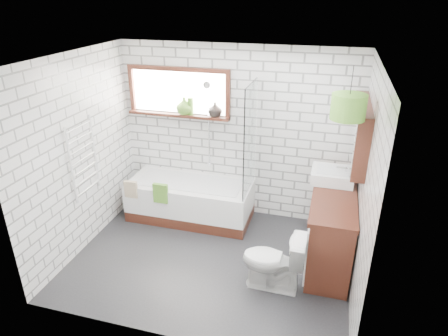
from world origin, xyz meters
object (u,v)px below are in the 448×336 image
(vanity, at_px, (332,225))
(pendant, at_px, (348,107))
(toilet, at_px, (273,261))
(bathtub, at_px, (191,200))
(basin, at_px, (332,175))

(vanity, relative_size, pendant, 4.71)
(vanity, height_order, toilet, vanity)
(bathtub, distance_m, vanity, 2.08)
(vanity, xyz_separation_m, pendant, (-0.00, -0.47, 1.64))
(bathtub, relative_size, vanity, 1.11)
(vanity, xyz_separation_m, toilet, (-0.60, -0.78, -0.11))
(bathtub, height_order, basin, basin)
(pendant, bearing_deg, vanity, 89.80)
(toilet, bearing_deg, basin, 154.22)
(toilet, bearing_deg, pendant, 118.63)
(vanity, relative_size, toilet, 2.27)
(bathtub, bearing_deg, basin, -3.63)
(basin, bearing_deg, vanity, -78.63)
(bathtub, bearing_deg, toilet, -40.13)
(bathtub, distance_m, basin, 2.10)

